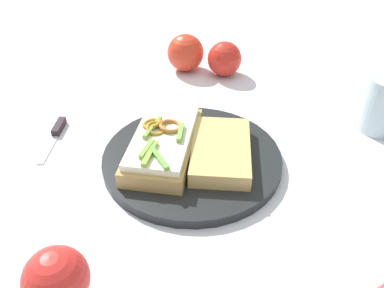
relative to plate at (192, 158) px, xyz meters
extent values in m
plane|color=silver|center=(0.00, 0.00, -0.01)|extent=(2.00, 2.00, 0.00)
cylinder|color=black|center=(0.00, 0.00, 0.00)|extent=(0.28, 0.28, 0.02)
cube|color=tan|center=(0.02, 0.04, 0.02)|extent=(0.21, 0.16, 0.02)
cube|color=#ECE9C7|center=(0.02, 0.04, 0.04)|extent=(0.19, 0.15, 0.01)
torus|color=#B07C1F|center=(0.04, 0.05, 0.05)|extent=(0.04, 0.04, 0.02)
torus|color=#A87C21|center=(0.03, 0.05, 0.05)|extent=(0.04, 0.04, 0.02)
torus|color=#B47035|center=(0.03, 0.03, 0.05)|extent=(0.05, 0.05, 0.01)
cube|color=#89AF40|center=(-0.03, 0.07, 0.05)|extent=(0.05, 0.03, 0.01)
cube|color=#6CA846|center=(-0.04, 0.06, 0.05)|extent=(0.06, 0.02, 0.01)
cube|color=#7EB140|center=(-0.02, 0.07, 0.05)|extent=(0.04, 0.03, 0.01)
cube|color=#7EA145|center=(0.03, 0.06, 0.05)|extent=(0.05, 0.04, 0.01)
cube|color=#7DAB4B|center=(0.01, 0.02, 0.05)|extent=(0.04, 0.02, 0.01)
cube|color=tan|center=(-0.02, -0.04, 0.02)|extent=(0.17, 0.13, 0.03)
sphere|color=red|center=(0.32, -0.06, 0.03)|extent=(0.09, 0.09, 0.08)
sphere|color=red|center=(0.28, -0.14, 0.03)|extent=(0.10, 0.10, 0.07)
sphere|color=red|center=(-0.20, 0.20, 0.03)|extent=(0.10, 0.10, 0.07)
cylinder|color=silver|center=(0.01, -0.34, 0.04)|extent=(0.08, 0.08, 0.10)
cube|color=silver|center=(0.09, 0.22, -0.01)|extent=(0.08, 0.03, 0.00)
cube|color=#2F222A|center=(0.14, 0.21, 0.00)|extent=(0.05, 0.03, 0.01)
camera|label=1|loc=(-0.48, 0.12, 0.39)|focal=37.08mm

